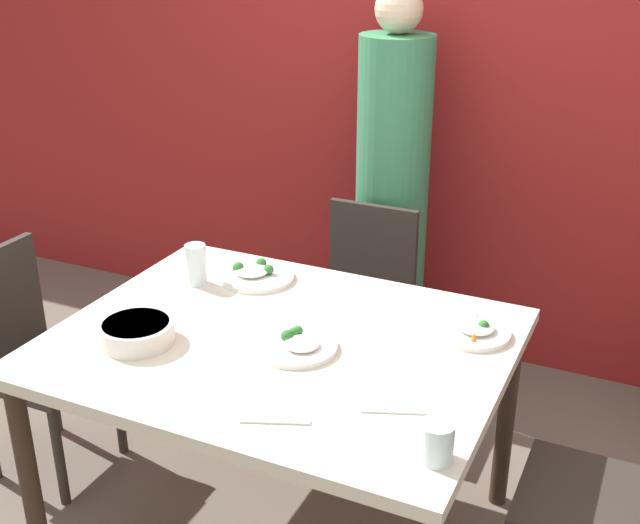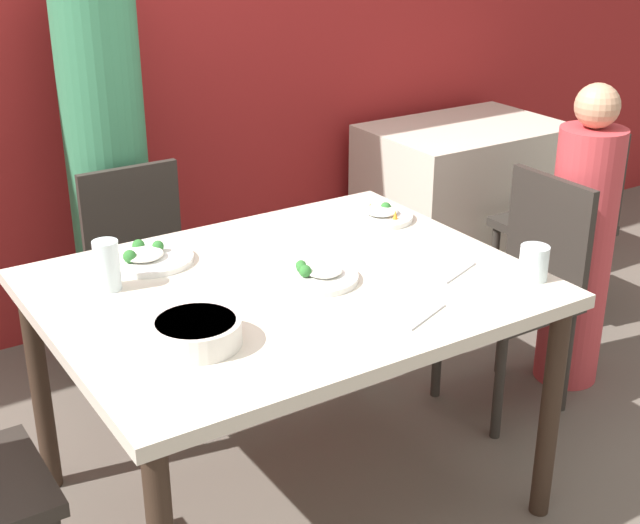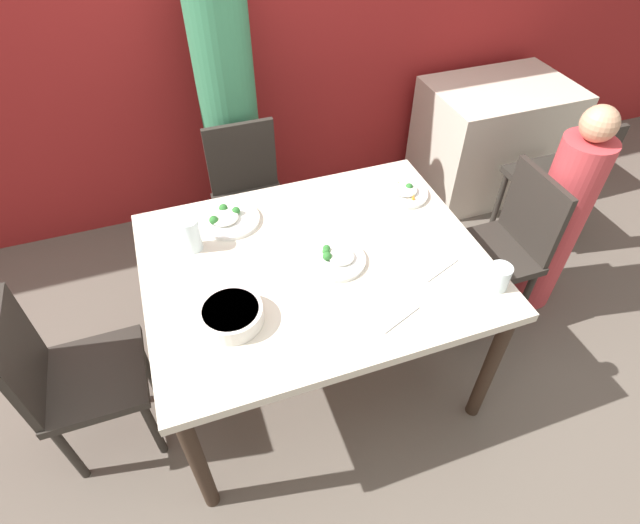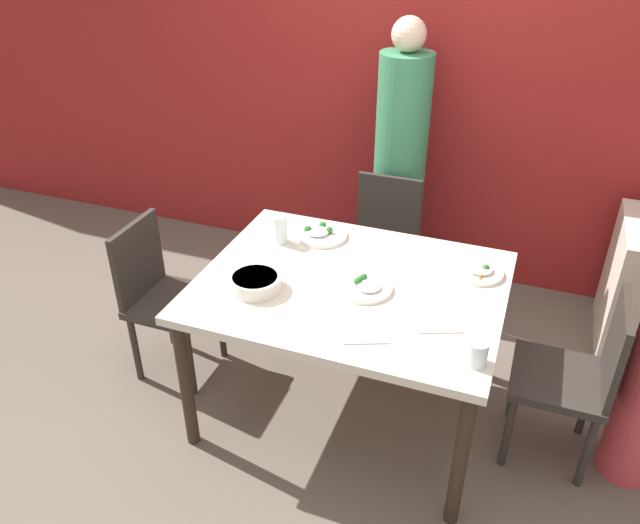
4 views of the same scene
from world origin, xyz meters
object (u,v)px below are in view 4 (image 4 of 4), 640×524
Objects in this scene: chair_adult_spot at (382,245)px; glass_water_tall at (280,229)px; bowl_curry at (255,282)px; person_adult at (399,173)px; chair_child_spot at (576,375)px; plate_rice_adult at (365,287)px.

glass_water_tall is at bearing -119.28° from chair_adult_spot.
chair_adult_spot reaches higher than bowl_curry.
glass_water_tall reaches higher than bowl_curry.
bowl_curry is at bearing -101.80° from person_adult.
chair_child_spot is 5.92× the size of glass_water_tall.
chair_child_spot is 3.50× the size of plate_rice_adult.
person_adult is 1.43m from bowl_curry.
chair_adult_spot is 0.97m from plate_rice_adult.
chair_child_spot is 1.51m from glass_water_tall.
glass_water_tall is at bearing 98.85° from bowl_curry.
chair_child_spot is at bearing 6.03° from plate_rice_adult.
chair_adult_spot is at bearing 74.71° from bowl_curry.
chair_adult_spot is 3.77× the size of bowl_curry.
person_adult is (-0.00, 0.33, 0.32)m from chair_adult_spot.
chair_adult_spot is at bearing -90.00° from person_adult.
glass_water_tall is (-0.52, 0.27, 0.06)m from plate_rice_adult.
glass_water_tall is (-0.36, -0.97, 0.04)m from person_adult.
chair_adult_spot is 3.50× the size of plate_rice_adult.
plate_rice_adult is (-0.94, -0.10, 0.30)m from chair_child_spot.
chair_adult_spot is at bearing -126.28° from chair_child_spot.
chair_adult_spot is 1.36m from chair_child_spot.
person_adult reaches higher than bowl_curry.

